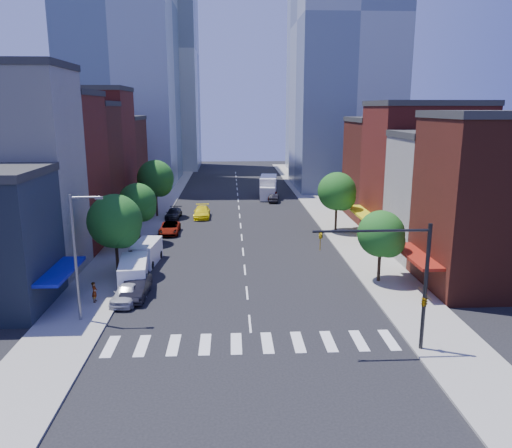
{
  "coord_description": "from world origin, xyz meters",
  "views": [
    {
      "loc": [
        -1.26,
        -32.51,
        14.78
      ],
      "look_at": [
        0.92,
        9.42,
        5.0
      ],
      "focal_mm": 35.0,
      "sensor_mm": 36.0,
      "label": 1
    }
  ],
  "objects_px": {
    "parked_car_third": "(170,228)",
    "traffic_car_oncoming": "(274,198)",
    "parked_car_rear": "(174,214)",
    "parked_car_second": "(136,287)",
    "cargo_van_near": "(134,274)",
    "pedestrian_far": "(131,261)",
    "pedestrian_near": "(94,292)",
    "parked_car_front": "(128,292)",
    "traffic_car_far": "(273,196)",
    "cargo_van_far": "(146,253)",
    "box_truck": "(268,188)",
    "taxi": "(202,212)"
  },
  "relations": [
    {
      "from": "parked_car_third",
      "to": "traffic_car_oncoming",
      "type": "distance_m",
      "value": 24.75
    },
    {
      "from": "parked_car_rear",
      "to": "parked_car_second",
      "type": "bearing_deg",
      "value": -86.39
    },
    {
      "from": "cargo_van_near",
      "to": "pedestrian_far",
      "type": "relative_size",
      "value": 2.99
    },
    {
      "from": "traffic_car_oncoming",
      "to": "pedestrian_near",
      "type": "xyz_separation_m",
      "value": [
        -17.55,
        -42.12,
        0.28
      ]
    },
    {
      "from": "parked_car_third",
      "to": "parked_car_rear",
      "type": "bearing_deg",
      "value": 92.59
    },
    {
      "from": "parked_car_front",
      "to": "traffic_car_oncoming",
      "type": "xyz_separation_m",
      "value": [
        15.08,
        41.85,
        -0.09
      ]
    },
    {
      "from": "parked_car_rear",
      "to": "cargo_van_near",
      "type": "xyz_separation_m",
      "value": [
        -0.38,
        -27.03,
        0.49
      ]
    },
    {
      "from": "parked_car_front",
      "to": "traffic_car_far",
      "type": "distance_m",
      "value": 46.06
    },
    {
      "from": "cargo_van_far",
      "to": "pedestrian_near",
      "type": "xyz_separation_m",
      "value": [
        -2.32,
        -10.12,
        -0.11
      ]
    },
    {
      "from": "parked_car_third",
      "to": "cargo_van_far",
      "type": "bearing_deg",
      "value": -95.03
    },
    {
      "from": "traffic_car_oncoming",
      "to": "box_truck",
      "type": "distance_m",
      "value": 4.46
    },
    {
      "from": "cargo_van_far",
      "to": "taxi",
      "type": "distance_m",
      "value": 21.13
    },
    {
      "from": "parked_car_rear",
      "to": "taxi",
      "type": "relative_size",
      "value": 0.87
    },
    {
      "from": "parked_car_second",
      "to": "pedestrian_far",
      "type": "height_order",
      "value": "pedestrian_far"
    },
    {
      "from": "parked_car_second",
      "to": "traffic_car_far",
      "type": "bearing_deg",
      "value": 71.93
    },
    {
      "from": "parked_car_rear",
      "to": "pedestrian_near",
      "type": "relative_size",
      "value": 2.89
    },
    {
      "from": "taxi",
      "to": "pedestrian_far",
      "type": "height_order",
      "value": "pedestrian_far"
    },
    {
      "from": "parked_car_second",
      "to": "traffic_car_oncoming",
      "type": "xyz_separation_m",
      "value": [
        14.58,
        40.91,
        -0.14
      ]
    },
    {
      "from": "pedestrian_near",
      "to": "cargo_van_near",
      "type": "bearing_deg",
      "value": -32.39
    },
    {
      "from": "parked_car_rear",
      "to": "cargo_van_far",
      "type": "height_order",
      "value": "cargo_van_far"
    },
    {
      "from": "parked_car_third",
      "to": "pedestrian_near",
      "type": "distance_m",
      "value": 22.18
    },
    {
      "from": "parked_car_front",
      "to": "cargo_van_near",
      "type": "relative_size",
      "value": 0.78
    },
    {
      "from": "parked_car_third",
      "to": "pedestrian_near",
      "type": "xyz_separation_m",
      "value": [
        -3.23,
        -21.95,
        0.27
      ]
    },
    {
      "from": "parked_car_rear",
      "to": "cargo_van_far",
      "type": "distance_m",
      "value": 20.45
    },
    {
      "from": "cargo_van_far",
      "to": "traffic_car_oncoming",
      "type": "relative_size",
      "value": 1.28
    },
    {
      "from": "cargo_van_far",
      "to": "box_truck",
      "type": "height_order",
      "value": "box_truck"
    },
    {
      "from": "traffic_car_far",
      "to": "pedestrian_far",
      "type": "distance_m",
      "value": 39.73
    },
    {
      "from": "pedestrian_near",
      "to": "pedestrian_far",
      "type": "height_order",
      "value": "pedestrian_far"
    },
    {
      "from": "parked_car_front",
      "to": "cargo_van_near",
      "type": "xyz_separation_m",
      "value": [
        -0.12,
        3.26,
        0.4
      ]
    },
    {
      "from": "parked_car_front",
      "to": "pedestrian_far",
      "type": "bearing_deg",
      "value": 106.02
    },
    {
      "from": "parked_car_second",
      "to": "traffic_car_oncoming",
      "type": "relative_size",
      "value": 1.21
    },
    {
      "from": "cargo_van_far",
      "to": "traffic_car_oncoming",
      "type": "xyz_separation_m",
      "value": [
        15.23,
        32.0,
        -0.39
      ]
    },
    {
      "from": "traffic_car_oncoming",
      "to": "pedestrian_far",
      "type": "height_order",
      "value": "pedestrian_far"
    },
    {
      "from": "parked_car_second",
      "to": "traffic_car_far",
      "type": "distance_m",
      "value": 45.0
    },
    {
      "from": "pedestrian_near",
      "to": "parked_car_second",
      "type": "bearing_deg",
      "value": -66.56
    },
    {
      "from": "cargo_van_near",
      "to": "parked_car_third",
      "type": "bearing_deg",
      "value": 80.23
    },
    {
      "from": "pedestrian_far",
      "to": "traffic_car_far",
      "type": "bearing_deg",
      "value": -176.02
    },
    {
      "from": "cargo_van_near",
      "to": "pedestrian_far",
      "type": "xyz_separation_m",
      "value": [
        -1.02,
        3.99,
        -0.05
      ]
    },
    {
      "from": "cargo_van_far",
      "to": "pedestrian_far",
      "type": "relative_size",
      "value": 2.73
    },
    {
      "from": "pedestrian_near",
      "to": "pedestrian_far",
      "type": "xyz_separation_m",
      "value": [
        1.33,
        7.52,
        0.15
      ]
    },
    {
      "from": "traffic_car_far",
      "to": "box_truck",
      "type": "bearing_deg",
      "value": -69.39
    },
    {
      "from": "traffic_car_oncoming",
      "to": "pedestrian_near",
      "type": "relative_size",
      "value": 2.55
    },
    {
      "from": "pedestrian_far",
      "to": "cargo_van_near",
      "type": "bearing_deg",
      "value": 42.45
    },
    {
      "from": "parked_car_rear",
      "to": "traffic_car_oncoming",
      "type": "xyz_separation_m",
      "value": [
        14.81,
        11.56,
        0.0
      ]
    },
    {
      "from": "taxi",
      "to": "traffic_car_oncoming",
      "type": "distance_m",
      "value": 15.74
    },
    {
      "from": "traffic_car_far",
      "to": "pedestrian_near",
      "type": "relative_size",
      "value": 2.73
    },
    {
      "from": "cargo_van_far",
      "to": "cargo_van_near",
      "type": "bearing_deg",
      "value": -84.25
    },
    {
      "from": "pedestrian_near",
      "to": "parked_car_rear",
      "type": "bearing_deg",
      "value": -3.82
    },
    {
      "from": "cargo_van_near",
      "to": "pedestrian_near",
      "type": "xyz_separation_m",
      "value": [
        -2.35,
        -3.53,
        -0.21
      ]
    },
    {
      "from": "parked_car_front",
      "to": "parked_car_rear",
      "type": "bearing_deg",
      "value": 96.63
    }
  ]
}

